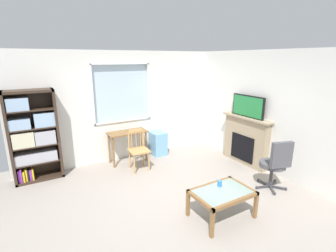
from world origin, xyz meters
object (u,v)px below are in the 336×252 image
Objects in this scene: fireplace at (245,140)px; tv at (248,106)px; sippy_cup at (220,183)px; desk_under_window at (127,137)px; coffee_table at (222,195)px; bookshelf at (33,136)px; plastic_drawer_unit at (158,143)px; wooden_chair at (138,150)px; office_chair at (276,163)px.

tv is (-0.02, 0.00, 0.81)m from fireplace.
desk_under_window is at bearing 101.13° from sippy_cup.
coffee_table is (-1.89, -1.32, -1.00)m from tv.
plastic_drawer_unit is (2.79, -0.06, -0.63)m from bookshelf.
plastic_drawer_unit is (0.80, 0.56, -0.17)m from wooden_chair.
bookshelf is 1.85× the size of office_chair.
desk_under_window is (1.94, -0.11, -0.32)m from bookshelf.
plastic_drawer_unit is 0.65× the size of coffee_table.
fireplace is at bearing -20.21° from bookshelf.
coffee_table is (-1.43, -0.14, -0.17)m from office_chair.
desk_under_window is at bearing 147.96° from fireplace.
bookshelf is at bearing 178.83° from plastic_drawer_unit.
bookshelf is at bearing 176.85° from desk_under_window.
desk_under_window is 1.01× the size of wooden_chair.
tv reaches higher than desk_under_window.
bookshelf is at bearing 162.66° from wooden_chair.
coffee_table is (-1.91, -1.32, -0.19)m from fireplace.
tv is 0.95× the size of coffee_table.
plastic_drawer_unit is at bearing 134.33° from tv.
fireplace reaches higher than coffee_table.
sippy_cup is at bearing -48.19° from bookshelf.
fireplace is (1.51, -1.52, 0.27)m from plastic_drawer_unit.
desk_under_window is 10.13× the size of sippy_cup.
tv is at bearing -32.24° from desk_under_window.
bookshelf is at bearing 131.81° from sippy_cup.
fireplace reaches higher than wooden_chair.
sippy_cup is at bearing -147.21° from tv.
sippy_cup is at bearing -147.46° from fireplace.
wooden_chair is 1.51× the size of plastic_drawer_unit.
desk_under_window is 2.70m from sippy_cup.
sippy_cup is (2.46, -2.75, -0.44)m from bookshelf.
plastic_drawer_unit is 0.60× the size of office_chair.
tv reaches higher than plastic_drawer_unit.
tv reaches higher than fireplace.
coffee_table is at bearing -80.87° from desk_under_window.
office_chair is at bearing -54.77° from desk_under_window.
desk_under_window is 1.04× the size of tv.
desk_under_window is at bearing 95.31° from wooden_chair.
plastic_drawer_unit is 2.39m from tv.
tv is 0.88× the size of office_chair.
plastic_drawer_unit is 2.90m from office_chair.
bookshelf reaches higher than sippy_cup.
tv reaches higher than office_chair.
desk_under_window is 2.78m from fireplace.
wooden_chair is 1.03× the size of tv.
bookshelf is 4.58m from tv.
bookshelf is 2.11× the size of tv.
wooden_chair is 2.18m from sippy_cup.
bookshelf reaches higher than fireplace.
desk_under_window is at bearing 99.13° from coffee_table.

